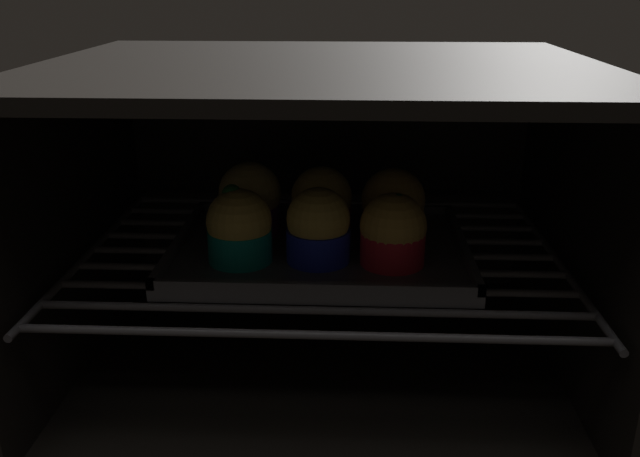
% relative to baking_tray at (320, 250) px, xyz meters
% --- Properties ---
extents(oven_cavity, '(0.59, 0.47, 0.37)m').
position_rel_baking_tray_xyz_m(oven_cavity, '(0.00, 0.06, 0.02)').
color(oven_cavity, black).
rests_on(oven_cavity, ground).
extents(oven_rack, '(0.55, 0.42, 0.01)m').
position_rel_baking_tray_xyz_m(oven_rack, '(0.00, 0.02, -0.01)').
color(oven_rack, '#4C494C').
rests_on(oven_rack, oven_cavity).
extents(baking_tray, '(0.33, 0.25, 0.02)m').
position_rel_baking_tray_xyz_m(baking_tray, '(0.00, 0.00, 0.00)').
color(baking_tray, '#4C4C51').
rests_on(baking_tray, oven_rack).
extents(muffin_row0_col0, '(0.07, 0.07, 0.08)m').
position_rel_baking_tray_xyz_m(muffin_row0_col0, '(-0.08, -0.04, 0.04)').
color(muffin_row0_col0, '#0C8C84').
rests_on(muffin_row0_col0, baking_tray).
extents(muffin_row0_col1, '(0.07, 0.07, 0.08)m').
position_rel_baking_tray_xyz_m(muffin_row0_col1, '(0.00, -0.04, 0.04)').
color(muffin_row0_col1, '#1928B7').
rests_on(muffin_row0_col1, baking_tray).
extents(muffin_row0_col2, '(0.07, 0.07, 0.08)m').
position_rel_baking_tray_xyz_m(muffin_row0_col2, '(0.08, -0.04, 0.04)').
color(muffin_row0_col2, red).
rests_on(muffin_row0_col2, baking_tray).
extents(muffin_row1_col0, '(0.07, 0.07, 0.09)m').
position_rel_baking_tray_xyz_m(muffin_row1_col0, '(-0.08, 0.04, 0.05)').
color(muffin_row1_col0, '#7A238C').
rests_on(muffin_row1_col0, baking_tray).
extents(muffin_row1_col1, '(0.07, 0.07, 0.08)m').
position_rel_baking_tray_xyz_m(muffin_row1_col1, '(0.00, 0.04, 0.04)').
color(muffin_row1_col1, red).
rests_on(muffin_row1_col1, baking_tray).
extents(muffin_row1_col2, '(0.07, 0.07, 0.08)m').
position_rel_baking_tray_xyz_m(muffin_row1_col2, '(0.08, 0.04, 0.04)').
color(muffin_row1_col2, red).
rests_on(muffin_row1_col2, baking_tray).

